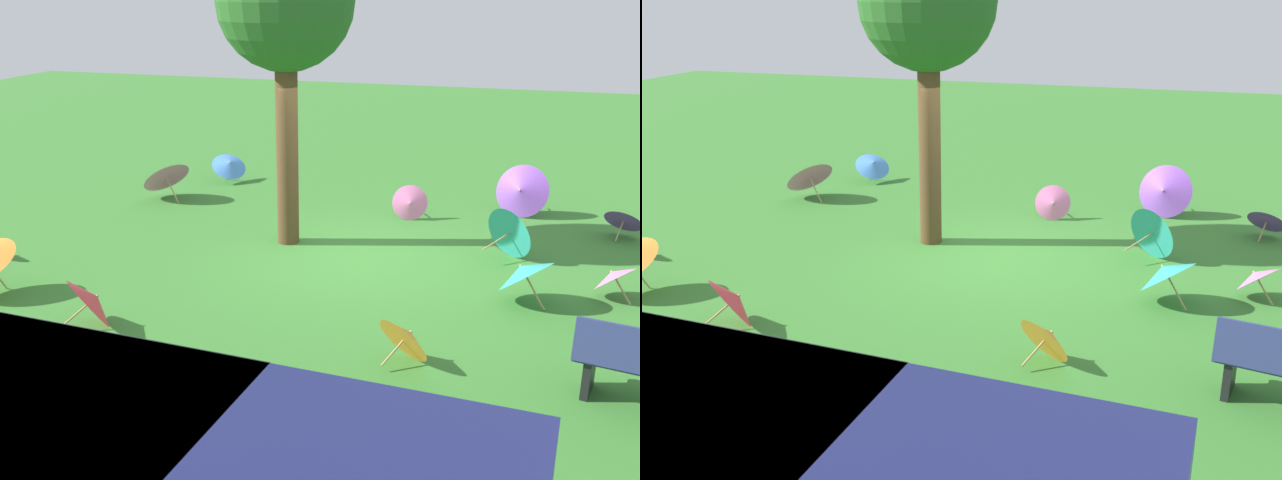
{
  "view_description": "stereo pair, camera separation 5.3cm",
  "coord_description": "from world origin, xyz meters",
  "views": [
    {
      "loc": [
        -2.77,
        10.48,
        4.04
      ],
      "look_at": [
        0.18,
        1.03,
        0.6
      ],
      "focal_mm": 42.14,
      "sensor_mm": 36.0,
      "label": 1
    },
    {
      "loc": [
        -2.82,
        10.46,
        4.04
      ],
      "look_at": [
        0.18,
        1.03,
        0.6
      ],
      "focal_mm": 42.14,
      "sensor_mm": 36.0,
      "label": 2
    }
  ],
  "objects": [
    {
      "name": "ground",
      "position": [
        0.0,
        0.0,
        0.0
      ],
      "size": [
        40.0,
        40.0,
        0.0
      ],
      "primitive_type": "plane",
      "color": "#387A2D"
    },
    {
      "name": "parasol_pink_0",
      "position": [
        4.29,
        -2.08,
        0.49
      ],
      "size": [
        1.17,
        1.21,
        0.87
      ],
      "color": "tan",
      "rests_on": "ground"
    },
    {
      "name": "parasol_pink_4",
      "position": [
        -0.5,
        -2.15,
        0.31
      ],
      "size": [
        0.67,
        0.56,
        0.63
      ],
      "color": "tan",
      "rests_on": "ground"
    },
    {
      "name": "parasol_pink_1",
      "position": [
        -3.74,
        0.5,
        0.34
      ],
      "size": [
        0.78,
        0.81,
        0.58
      ],
      "color": "tan",
      "rests_on": "ground"
    },
    {
      "name": "shade_tree",
      "position": [
        1.16,
        -0.39,
        3.66
      ],
      "size": [
        2.07,
        2.07,
        4.78
      ],
      "color": "brown",
      "rests_on": "ground"
    },
    {
      "name": "parasol_purple_0",
      "position": [
        -2.35,
        -2.93,
        0.48
      ],
      "size": [
        1.05,
        0.92,
        0.96
      ],
      "color": "tan",
      "rests_on": "ground"
    },
    {
      "name": "parasol_blue_3",
      "position": [
        3.61,
        -3.62,
        0.39
      ],
      "size": [
        0.98,
        0.98,
        0.65
      ],
      "color": "tan",
      "rests_on": "ground"
    },
    {
      "name": "parasol_teal_1",
      "position": [
        -2.34,
        -0.73,
        0.42
      ],
      "size": [
        0.88,
        0.9,
        0.84
      ],
      "color": "tan",
      "rests_on": "ground"
    },
    {
      "name": "parasol_teal_0",
      "position": [
        -2.59,
        1.01,
        0.45
      ],
      "size": [
        1.0,
        1.03,
        0.76
      ],
      "color": "tan",
      "rests_on": "ground"
    },
    {
      "name": "parasol_red_0",
      "position": [
        2.36,
        3.31,
        0.36
      ],
      "size": [
        0.93,
        0.92,
        0.72
      ],
      "color": "tan",
      "rests_on": "ground"
    },
    {
      "name": "parasol_purple_1",
      "position": [
        -4.05,
        -2.23,
        0.34
      ],
      "size": [
        0.8,
        0.76,
        0.61
      ],
      "color": "tan",
      "rests_on": "ground"
    },
    {
      "name": "parasol_orange_2",
      "position": [
        -1.46,
        3.06,
        0.31
      ],
      "size": [
        0.82,
        0.77,
        0.63
      ],
      "color": "tan",
      "rests_on": "ground"
    }
  ]
}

